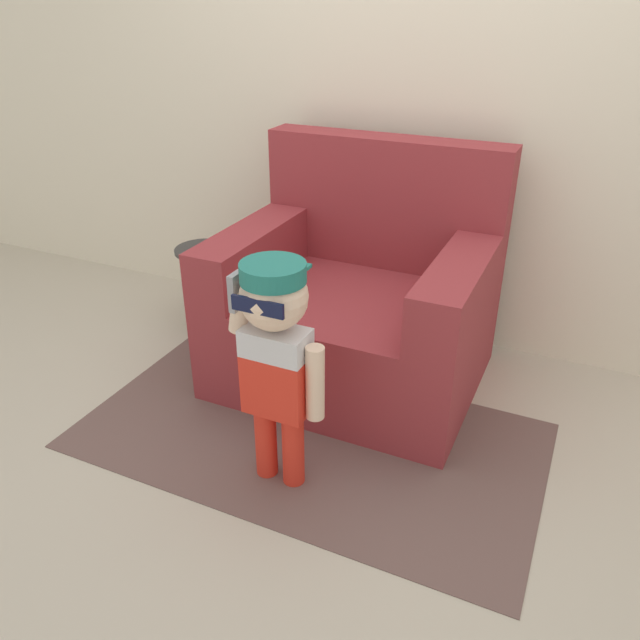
% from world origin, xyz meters
% --- Properties ---
extents(ground_plane, '(10.00, 10.00, 0.00)m').
position_xyz_m(ground_plane, '(0.00, 0.00, 0.00)').
color(ground_plane, '#BCB29E').
extents(wall_back, '(10.00, 0.05, 2.60)m').
position_xyz_m(wall_back, '(0.00, 0.83, 1.30)').
color(wall_back, beige).
rests_on(wall_back, ground_plane).
extents(armchair, '(1.15, 0.94, 1.06)m').
position_xyz_m(armchair, '(-0.05, 0.28, 0.36)').
color(armchair, maroon).
rests_on(armchair, ground_plane).
extents(person_child, '(0.36, 0.27, 0.88)m').
position_xyz_m(person_child, '(-0.03, -0.54, 0.59)').
color(person_child, red).
rests_on(person_child, ground_plane).
extents(side_table, '(0.30, 0.30, 0.46)m').
position_xyz_m(side_table, '(-0.96, 0.37, 0.28)').
color(side_table, '#333333').
rests_on(side_table, ground_plane).
extents(rug, '(1.88, 1.03, 0.01)m').
position_xyz_m(rug, '(-0.04, -0.28, 0.00)').
color(rug, brown).
rests_on(rug, ground_plane).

